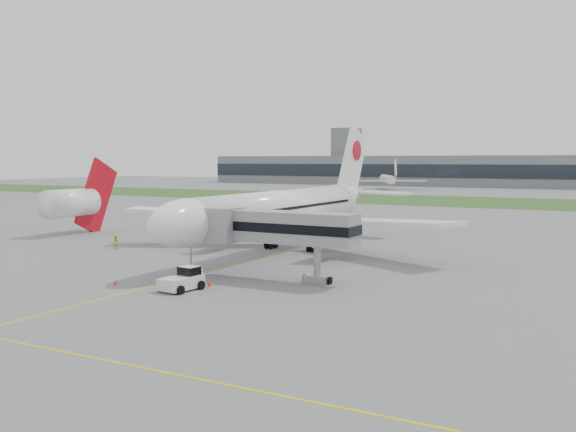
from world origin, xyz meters
The scene contains 14 objects.
ground centered at (0.00, 0.00, 0.00)m, with size 600.00×600.00×0.00m, color gray.
apron_markings centered at (0.00, -5.00, 0.00)m, with size 70.00×70.00×0.04m, color #D5C812, non-canonical shape.
grass_strip centered at (0.00, 120.00, 0.01)m, with size 600.00×50.00×0.02m, color #28521F.
terminal_building centered at (0.00, 229.87, 7.00)m, with size 320.00×22.30×14.00m.
control_tower centered at (-90.00, 232.00, 0.00)m, with size 12.00×12.00×56.00m, color slate, non-canonical shape.
airliner centered at (0.00, 4.87, 5.66)m, with size 48.13×53.95×17.88m.
pushback_tug centered at (3.72, -21.03, 0.96)m, with size 3.10×4.29×2.09m.
jet_bridge centered at (9.07, -12.68, 5.27)m, with size 15.40×4.39×7.12m.
safety_cone_left centered at (-3.46, -22.34, 0.25)m, with size 0.36×0.36×0.50m, color #FF340D.
safety_cone_right centered at (4.87, -18.53, 0.28)m, with size 0.41×0.41×0.57m, color #FF340D.
ground_crew_near centered at (4.59, -19.42, 0.94)m, with size 0.69×0.45×1.89m, color #E7FC2A.
ground_crew_far centered at (-21.06, -3.75, 0.91)m, with size 0.89×0.69×1.83m, color #CCE325.
neighbor_aircraft centered at (-39.56, 6.14, 5.19)m, with size 5.18×16.10×13.10m.
distant_aircraft_left centered at (-49.73, 181.04, 0.00)m, with size 31.71×27.98×12.12m, color white, non-canonical shape.
Camera 1 is at (40.25, -67.61, 11.97)m, focal length 40.00 mm.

